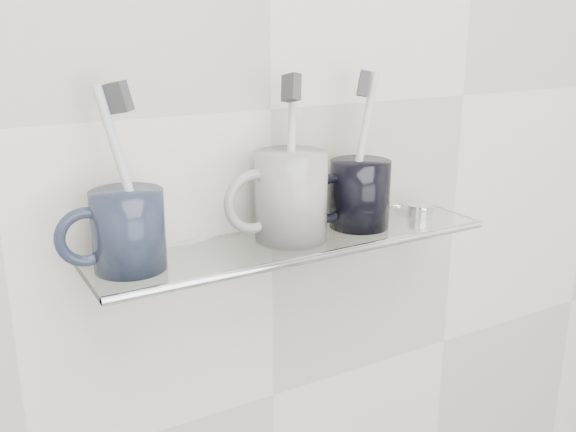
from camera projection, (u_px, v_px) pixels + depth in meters
wall_back at (271, 109)px, 0.78m from camera, size 2.50×0.00×2.50m
shelf_glass at (296, 242)px, 0.78m from camera, size 0.50×0.12×0.01m
shelf_rail at (321, 256)px, 0.73m from camera, size 0.50×0.01×0.01m
bracket_left at (114, 270)px, 0.72m from camera, size 0.02×0.03×0.02m
bracket_right at (405, 216)px, 0.92m from camera, size 0.02×0.03×0.02m
mug_left at (129, 230)px, 0.67m from camera, size 0.09×0.09×0.09m
mug_left_handle at (86, 237)px, 0.65m from camera, size 0.06×0.01×0.06m
toothbrush_left at (125, 176)px, 0.66m from camera, size 0.05×0.03×0.19m
bristles_left at (119, 97)px, 0.63m from camera, size 0.03×0.03×0.03m
mug_center at (291, 196)px, 0.76m from camera, size 0.11×0.11×0.11m
mug_center_handle at (254, 202)px, 0.74m from camera, size 0.08×0.01×0.08m
toothbrush_center at (291, 157)px, 0.75m from camera, size 0.05×0.06×0.19m
bristles_center at (291, 88)px, 0.73m from camera, size 0.02×0.03×0.04m
mug_right at (360, 194)px, 0.81m from camera, size 0.10×0.10×0.09m
mug_right_handle at (331, 198)px, 0.79m from camera, size 0.06×0.01×0.06m
toothbrush_right at (361, 149)px, 0.80m from camera, size 0.05×0.02×0.19m
bristles_right at (364, 84)px, 0.77m from camera, size 0.03×0.03×0.03m
chrome_cap at (420, 210)px, 0.87m from camera, size 0.04×0.04×0.02m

